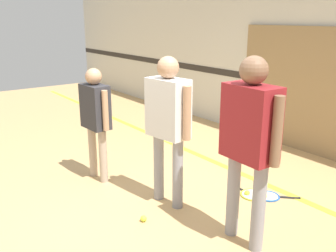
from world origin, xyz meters
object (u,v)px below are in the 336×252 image
Objects in this scene: person_student_right at (250,133)px; tennis_ball_near_instructor at (144,219)px; person_student_left at (96,112)px; racket_second_spare at (252,194)px; racket_spare_on_floor at (270,196)px; tennis_ball_by_spare_racket at (247,193)px; person_instructor at (168,116)px.

tennis_ball_near_instructor is (-0.85, -0.57, -1.04)m from person_student_right.
person_student_right is at bearing 8.10° from person_student_left.
tennis_ball_near_instructor is (-0.27, -1.37, 0.02)m from racket_second_spare.
racket_spare_on_floor is 0.27m from tennis_ball_by_spare_racket.
racket_second_spare is (-0.16, -0.13, -0.00)m from racket_spare_on_floor.
person_student_right reaches higher than person_instructor.
racket_second_spare is 0.07m from tennis_ball_by_spare_racket.
person_instructor is 1.05m from person_student_right.
person_instructor is 0.95× the size of person_student_right.
person_student_left is 3.13× the size of racket_spare_on_floor.
racket_second_spare is at bearing -52.05° from person_student_right.
racket_spare_on_floor is at bearing 73.92° from tennis_ball_near_instructor.
racket_spare_on_floor is at bearing -145.40° from racket_second_spare.
person_student_right is at bearing 122.67° from racket_second_spare.
tennis_ball_by_spare_racket is (0.43, 0.86, -0.99)m from person_instructor.
person_instructor reaches higher than racket_second_spare.
person_instructor is at bearing 8.22° from person_student_right.
person_student_right reaches higher than tennis_ball_near_instructor.
person_student_right is at bearing 33.67° from tennis_ball_near_instructor.
person_student_right is 3.77× the size of racket_spare_on_floor.
tennis_ball_near_instructor is (0.18, -0.45, -0.99)m from person_instructor.
person_instructor reaches higher than tennis_ball_near_instructor.
racket_second_spare is 8.63× the size of tennis_ball_by_spare_racket.
tennis_ball_by_spare_racket reaches higher than racket_second_spare.
racket_spare_on_floor is at bearing -63.62° from person_student_right.
racket_second_spare is 8.63× the size of tennis_ball_near_instructor.
racket_second_spare is at bearing 65.76° from tennis_ball_by_spare_racket.
person_student_right is 1.46m from tennis_ball_near_instructor.
tennis_ball_by_spare_racket is (1.50, 1.19, -0.86)m from person_student_left.
racket_spare_on_floor is 0.20m from racket_second_spare.
person_student_left reaches higher than racket_spare_on_floor.
person_student_right reaches higher than racket_second_spare.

